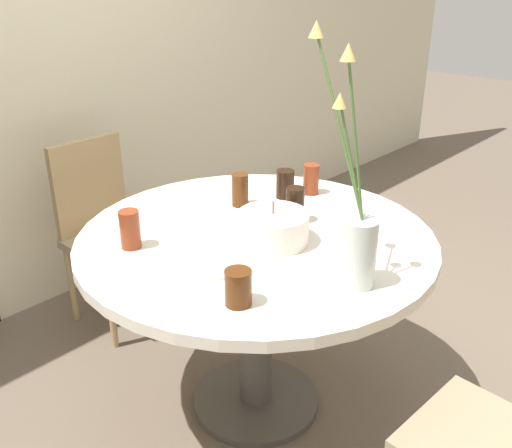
# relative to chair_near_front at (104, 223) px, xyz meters

# --- Properties ---
(ground_plane) EXTENTS (16.00, 16.00, 0.00)m
(ground_plane) POSITION_rel_chair_near_front_xyz_m (0.00, -1.00, -0.51)
(ground_plane) COLOR #6B5B4C
(wall_back) EXTENTS (8.00, 0.05, 2.60)m
(wall_back) POSITION_rel_chair_near_front_xyz_m (0.00, 0.40, 0.79)
(wall_back) COLOR beige
(wall_back) RESTS_ON ground_plane
(dining_table) EXTENTS (1.29, 1.29, 0.78)m
(dining_table) POSITION_rel_chair_near_front_xyz_m (0.00, -1.00, 0.12)
(dining_table) COLOR silver
(dining_table) RESTS_ON ground_plane
(chair_near_front) EXTENTS (0.40, 0.40, 0.91)m
(chair_near_front) POSITION_rel_chair_near_front_xyz_m (0.00, 0.00, 0.00)
(chair_near_front) COLOR #9E896B
(chair_near_front) RESTS_ON ground_plane
(birthday_cake) EXTENTS (0.25, 0.25, 0.15)m
(birthday_cake) POSITION_rel_chair_near_front_xyz_m (-0.00, -1.09, 0.32)
(birthday_cake) COLOR white
(birthday_cake) RESTS_ON dining_table
(flower_vase) EXTENTS (0.12, 0.27, 0.75)m
(flower_vase) POSITION_rel_chair_near_front_xyz_m (-0.05, -1.46, 0.43)
(flower_vase) COLOR silver
(flower_vase) RESTS_ON dining_table
(side_plate) EXTENTS (0.22, 0.22, 0.01)m
(side_plate) POSITION_rel_chair_near_front_xyz_m (-0.27, -1.05, 0.27)
(side_plate) COLOR silver
(side_plate) RESTS_ON dining_table
(drink_glass_0) EXTENTS (0.07, 0.07, 0.12)m
(drink_glass_0) POSITION_rel_chair_near_front_xyz_m (0.35, -0.85, 0.32)
(drink_glass_0) COLOR black
(drink_glass_0) RESTS_ON dining_table
(drink_glass_1) EXTENTS (0.07, 0.07, 0.13)m
(drink_glass_1) POSITION_rel_chair_near_front_xyz_m (0.46, -0.90, 0.33)
(drink_glass_1) COLOR maroon
(drink_glass_1) RESTS_ON dining_table
(drink_glass_2) EXTENTS (0.07, 0.07, 0.13)m
(drink_glass_2) POSITION_rel_chair_near_front_xyz_m (0.16, -0.77, 0.33)
(drink_glass_2) COLOR #51280F
(drink_glass_2) RESTS_ON dining_table
(drink_glass_3) EXTENTS (0.07, 0.07, 0.14)m
(drink_glass_3) POSITION_rel_chair_near_front_xyz_m (0.18, -1.04, 0.33)
(drink_glass_3) COLOR black
(drink_glass_3) RESTS_ON dining_table
(drink_glass_4) EXTENTS (0.08, 0.08, 0.11)m
(drink_glass_4) POSITION_rel_chair_near_front_xyz_m (-0.37, -1.28, 0.32)
(drink_glass_4) COLOR #51280F
(drink_glass_4) RESTS_ON dining_table
(drink_glass_5) EXTENTS (0.07, 0.07, 0.13)m
(drink_glass_5) POSITION_rel_chair_near_front_xyz_m (-0.36, -0.76, 0.33)
(drink_glass_5) COLOR maroon
(drink_glass_5) RESTS_ON dining_table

